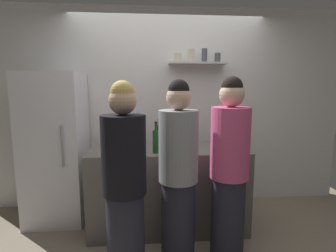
{
  "coord_description": "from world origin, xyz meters",
  "views": [
    {
      "loc": [
        -0.3,
        -2.3,
        1.59
      ],
      "look_at": [
        -0.05,
        0.52,
        1.17
      ],
      "focal_mm": 28.22,
      "sensor_mm": 36.0,
      "label": 1
    }
  ],
  "objects_px": {
    "person_pink_top": "(229,173)",
    "water_bottle_plastic": "(216,137)",
    "person_grey_hoodie": "(178,176)",
    "utensil_holder": "(225,146)",
    "person_blonde": "(125,188)",
    "baking_pan": "(127,150)",
    "wine_bottle_green_glass": "(156,141)",
    "wine_bottle_dark_glass": "(159,134)",
    "wine_bottle_pale_glass": "(167,141)",
    "refrigerator": "(56,148)"
  },
  "relations": [
    {
      "from": "person_blonde",
      "to": "baking_pan",
      "type": "bearing_deg",
      "value": 93.54
    },
    {
      "from": "person_pink_top",
      "to": "person_blonde",
      "type": "bearing_deg",
      "value": 13.21
    },
    {
      "from": "baking_pan",
      "to": "person_blonde",
      "type": "relative_size",
      "value": 0.21
    },
    {
      "from": "wine_bottle_green_glass",
      "to": "baking_pan",
      "type": "bearing_deg",
      "value": 169.17
    },
    {
      "from": "wine_bottle_dark_glass",
      "to": "wine_bottle_pale_glass",
      "type": "height_order",
      "value": "wine_bottle_dark_glass"
    },
    {
      "from": "refrigerator",
      "to": "utensil_holder",
      "type": "distance_m",
      "value": 1.96
    },
    {
      "from": "refrigerator",
      "to": "person_blonde",
      "type": "relative_size",
      "value": 1.07
    },
    {
      "from": "wine_bottle_dark_glass",
      "to": "person_pink_top",
      "type": "bearing_deg",
      "value": -56.33
    },
    {
      "from": "wine_bottle_dark_glass",
      "to": "person_grey_hoodie",
      "type": "relative_size",
      "value": 0.19
    },
    {
      "from": "wine_bottle_green_glass",
      "to": "person_grey_hoodie",
      "type": "height_order",
      "value": "person_grey_hoodie"
    },
    {
      "from": "water_bottle_plastic",
      "to": "wine_bottle_green_glass",
      "type": "bearing_deg",
      "value": -154.33
    },
    {
      "from": "utensil_holder",
      "to": "wine_bottle_pale_glass",
      "type": "bearing_deg",
      "value": 171.1
    },
    {
      "from": "baking_pan",
      "to": "utensil_holder",
      "type": "bearing_deg",
      "value": -4.95
    },
    {
      "from": "utensil_holder",
      "to": "person_blonde",
      "type": "relative_size",
      "value": 0.13
    },
    {
      "from": "wine_bottle_pale_glass",
      "to": "baking_pan",
      "type": "bearing_deg",
      "value": -179.09
    },
    {
      "from": "baking_pan",
      "to": "wine_bottle_dark_glass",
      "type": "relative_size",
      "value": 1.07
    },
    {
      "from": "baking_pan",
      "to": "wine_bottle_green_glass",
      "type": "bearing_deg",
      "value": -10.83
    },
    {
      "from": "water_bottle_plastic",
      "to": "person_grey_hoodie",
      "type": "distance_m",
      "value": 0.98
    },
    {
      "from": "wine_bottle_dark_glass",
      "to": "water_bottle_plastic",
      "type": "relative_size",
      "value": 1.51
    },
    {
      "from": "baking_pan",
      "to": "utensil_holder",
      "type": "distance_m",
      "value": 1.02
    },
    {
      "from": "baking_pan",
      "to": "utensil_holder",
      "type": "height_order",
      "value": "utensil_holder"
    },
    {
      "from": "water_bottle_plastic",
      "to": "person_blonde",
      "type": "distance_m",
      "value": 1.43
    },
    {
      "from": "utensil_holder",
      "to": "person_pink_top",
      "type": "bearing_deg",
      "value": -101.77
    },
    {
      "from": "baking_pan",
      "to": "wine_bottle_pale_glass",
      "type": "xyz_separation_m",
      "value": [
        0.41,
        0.01,
        0.08
      ]
    },
    {
      "from": "utensil_holder",
      "to": "person_pink_top",
      "type": "xyz_separation_m",
      "value": [
        -0.09,
        -0.41,
        -0.15
      ]
    },
    {
      "from": "wine_bottle_dark_glass",
      "to": "wine_bottle_pale_glass",
      "type": "distance_m",
      "value": 0.36
    },
    {
      "from": "wine_bottle_dark_glass",
      "to": "wine_bottle_pale_glass",
      "type": "bearing_deg",
      "value": -81.12
    },
    {
      "from": "person_grey_hoodie",
      "to": "person_blonde",
      "type": "distance_m",
      "value": 0.5
    },
    {
      "from": "utensil_holder",
      "to": "wine_bottle_pale_glass",
      "type": "relative_size",
      "value": 0.78
    },
    {
      "from": "person_pink_top",
      "to": "person_grey_hoodie",
      "type": "height_order",
      "value": "person_pink_top"
    },
    {
      "from": "wine_bottle_dark_glass",
      "to": "water_bottle_plastic",
      "type": "height_order",
      "value": "wine_bottle_dark_glass"
    },
    {
      "from": "baking_pan",
      "to": "utensil_holder",
      "type": "xyz_separation_m",
      "value": [
        1.01,
        -0.09,
        0.03
      ]
    },
    {
      "from": "person_grey_hoodie",
      "to": "person_pink_top",
      "type": "bearing_deg",
      "value": 140.65
    },
    {
      "from": "person_pink_top",
      "to": "water_bottle_plastic",
      "type": "bearing_deg",
      "value": -97.2
    },
    {
      "from": "refrigerator",
      "to": "wine_bottle_dark_glass",
      "type": "xyz_separation_m",
      "value": [
        1.22,
        -0.09,
        0.16
      ]
    },
    {
      "from": "wine_bottle_pale_glass",
      "to": "person_pink_top",
      "type": "height_order",
      "value": "person_pink_top"
    },
    {
      "from": "water_bottle_plastic",
      "to": "person_grey_hoodie",
      "type": "relative_size",
      "value": 0.13
    },
    {
      "from": "utensil_holder",
      "to": "person_blonde",
      "type": "distance_m",
      "value": 1.18
    },
    {
      "from": "refrigerator",
      "to": "wine_bottle_dark_glass",
      "type": "relative_size",
      "value": 5.51
    },
    {
      "from": "baking_pan",
      "to": "wine_bottle_dark_glass",
      "type": "distance_m",
      "value": 0.52
    },
    {
      "from": "utensil_holder",
      "to": "wine_bottle_pale_glass",
      "type": "distance_m",
      "value": 0.61
    },
    {
      "from": "baking_pan",
      "to": "person_pink_top",
      "type": "height_order",
      "value": "person_pink_top"
    },
    {
      "from": "baking_pan",
      "to": "person_blonde",
      "type": "bearing_deg",
      "value": -87.88
    },
    {
      "from": "baking_pan",
      "to": "person_grey_hoodie",
      "type": "height_order",
      "value": "person_grey_hoodie"
    },
    {
      "from": "refrigerator",
      "to": "wine_bottle_green_glass",
      "type": "distance_m",
      "value": 1.28
    },
    {
      "from": "wine_bottle_dark_glass",
      "to": "refrigerator",
      "type": "bearing_deg",
      "value": 175.9
    },
    {
      "from": "person_grey_hoodie",
      "to": "person_blonde",
      "type": "bearing_deg",
      "value": -14.59
    },
    {
      "from": "wine_bottle_pale_glass",
      "to": "water_bottle_plastic",
      "type": "bearing_deg",
      "value": 24.89
    },
    {
      "from": "utensil_holder",
      "to": "wine_bottle_green_glass",
      "type": "bearing_deg",
      "value": 177.56
    },
    {
      "from": "wine_bottle_green_glass",
      "to": "person_grey_hoodie",
      "type": "xyz_separation_m",
      "value": [
        0.17,
        -0.45,
        -0.23
      ]
    }
  ]
}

